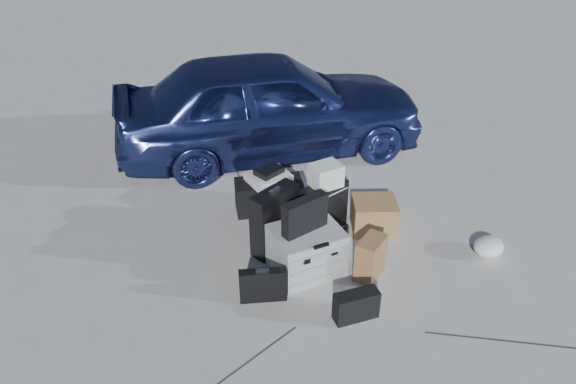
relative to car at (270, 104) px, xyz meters
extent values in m
plane|color=#ADADA8|center=(-0.47, -2.65, -0.63)|extent=(60.00, 60.00, 0.00)
imported|color=navy|center=(0.00, 0.00, 0.00)|extent=(3.95, 2.24, 1.27)
cube|color=#ADB1B3|center=(-0.70, -2.27, -0.41)|extent=(0.61, 0.51, 0.44)
cube|color=black|center=(-0.72, -2.26, -0.03)|extent=(0.45, 0.18, 0.32)
cube|color=black|center=(-1.22, -2.46, -0.48)|extent=(0.41, 0.22, 0.31)
cube|color=black|center=(-0.82, -1.85, -0.31)|extent=(0.53, 0.35, 0.65)
cube|color=black|center=(-0.31, -1.89, -0.34)|extent=(0.52, 0.28, 0.59)
cube|color=silver|center=(-0.30, -1.89, 0.07)|extent=(0.29, 0.23, 0.22)
cube|color=black|center=(-0.59, -1.22, -0.46)|extent=(0.75, 0.49, 0.35)
cube|color=silver|center=(-0.58, -1.20, -0.25)|extent=(0.45, 0.35, 0.07)
cube|color=black|center=(-0.57, -1.19, -0.18)|extent=(0.32, 0.27, 0.06)
cube|color=#92653F|center=(-0.23, -2.60, -0.43)|extent=(0.35, 0.30, 0.40)
cube|color=olive|center=(0.21, -2.01, -0.47)|extent=(0.55, 0.52, 0.32)
ellipsoid|color=silver|center=(0.95, -2.85, -0.55)|extent=(0.38, 0.36, 0.17)
cube|color=black|center=(-0.63, -3.00, -0.50)|extent=(0.38, 0.18, 0.26)
camera|label=1|loc=(-2.64, -5.78, 2.71)|focal=35.00mm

